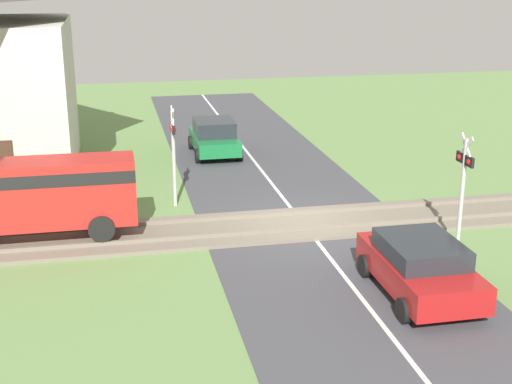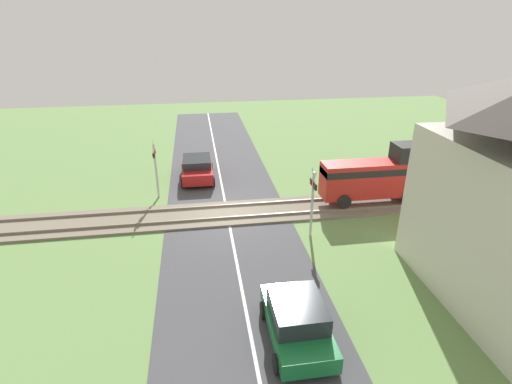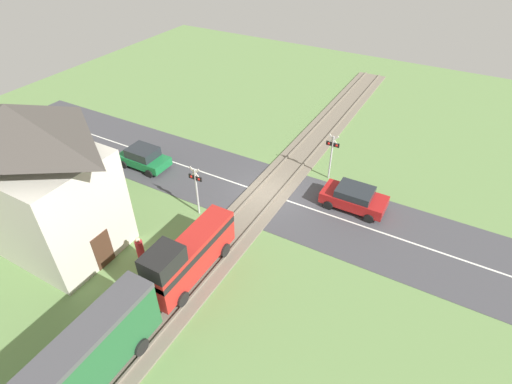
% 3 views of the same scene
% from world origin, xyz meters
% --- Properties ---
extents(ground_plane, '(60.00, 60.00, 0.00)m').
position_xyz_m(ground_plane, '(0.00, 0.00, 0.00)').
color(ground_plane, '#66894C').
extents(road_surface, '(48.00, 6.40, 0.02)m').
position_xyz_m(road_surface, '(0.00, 0.00, 0.01)').
color(road_surface, '#424247').
rests_on(road_surface, ground_plane).
extents(track_bed, '(2.80, 48.00, 0.24)m').
position_xyz_m(track_bed, '(0.00, 0.00, 0.07)').
color(track_bed, '#756B5B').
rests_on(track_bed, ground_plane).
extents(train, '(1.58, 13.89, 3.18)m').
position_xyz_m(train, '(0.00, 12.24, 1.87)').
color(train, red).
rests_on(train, track_bed).
extents(car_near_crossing, '(3.94, 2.04, 1.44)m').
position_xyz_m(car_near_crossing, '(-5.28, -1.44, 0.77)').
color(car_near_crossing, '#A81919').
rests_on(car_near_crossing, ground_plane).
extents(car_far_side, '(3.65, 1.93, 1.52)m').
position_xyz_m(car_far_side, '(9.21, 1.44, 0.79)').
color(car_far_side, '#197038').
rests_on(car_far_side, ground_plane).
extents(crossing_signal_west_approach, '(0.90, 0.18, 3.36)m').
position_xyz_m(crossing_signal_west_approach, '(-2.79, -3.74, 2.14)').
color(crossing_signal_west_approach, '#B7B7B7').
rests_on(crossing_signal_west_approach, ground_plane).
extents(crossing_signal_east_approach, '(0.90, 0.18, 3.36)m').
position_xyz_m(crossing_signal_east_approach, '(2.79, 3.74, 2.14)').
color(crossing_signal_east_approach, '#B7B7B7').
rests_on(crossing_signal_east_approach, ground_plane).
extents(station_building, '(8.23, 5.29, 8.35)m').
position_xyz_m(station_building, '(8.41, 9.58, 4.07)').
color(station_building, beige).
rests_on(station_building, ground_plane).
extents(pedestrian_by_station, '(0.40, 0.40, 1.63)m').
position_xyz_m(pedestrian_by_station, '(3.14, 8.45, 0.74)').
color(pedestrian_by_station, '#B2282D').
rests_on(pedestrian_by_station, ground_plane).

